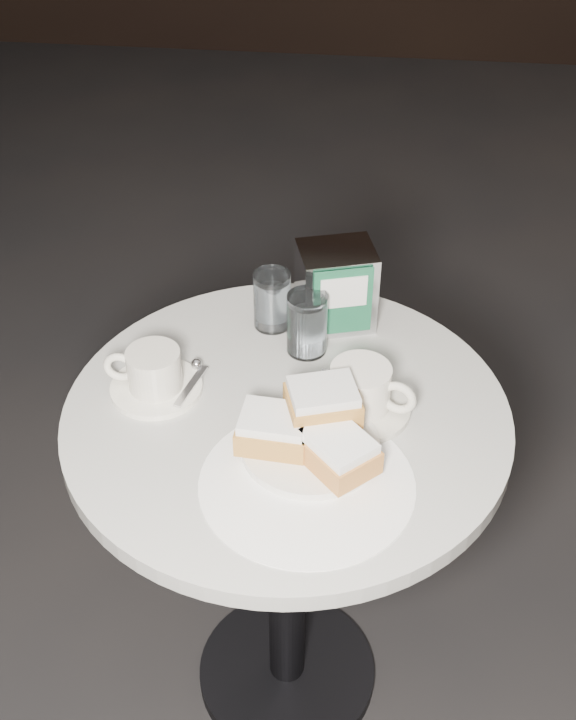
# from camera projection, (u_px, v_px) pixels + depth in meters

# --- Properties ---
(ground) EXTENTS (7.00, 7.00, 0.00)m
(ground) POSITION_uv_depth(u_px,v_px,m) (287.00, 675.00, 1.88)
(ground) COLOR black
(ground) RESTS_ON ground
(cafe_table) EXTENTS (0.70, 0.70, 0.74)m
(cafe_table) POSITION_uv_depth(u_px,v_px,m) (287.00, 497.00, 1.53)
(cafe_table) COLOR black
(cafe_table) RESTS_ON ground
(sugar_spill) EXTENTS (0.38, 0.38, 0.00)m
(sugar_spill) POSITION_uv_depth(u_px,v_px,m) (307.00, 483.00, 1.28)
(sugar_spill) COLOR white
(sugar_spill) RESTS_ON cafe_table
(beignet_plate) EXTENTS (0.27, 0.27, 0.10)m
(beignet_plate) POSITION_uv_depth(u_px,v_px,m) (311.00, 434.00, 1.31)
(beignet_plate) COLOR silver
(beignet_plate) RESTS_ON cafe_table
(coffee_cup_left) EXTENTS (0.16, 0.15, 0.08)m
(coffee_cup_left) POSITION_uv_depth(u_px,v_px,m) (154.00, 374.00, 1.42)
(coffee_cup_left) COLOR white
(coffee_cup_left) RESTS_ON cafe_table
(coffee_cup_right) EXTENTS (0.20, 0.20, 0.08)m
(coffee_cup_right) POSITION_uv_depth(u_px,v_px,m) (361.00, 393.00, 1.38)
(coffee_cup_right) COLOR beige
(coffee_cup_right) RESTS_ON cafe_table
(water_glass_left) EXTENTS (0.08, 0.08, 0.10)m
(water_glass_left) POSITION_uv_depth(u_px,v_px,m) (272.00, 301.00, 1.55)
(water_glass_left) COLOR silver
(water_glass_left) RESTS_ON cafe_table
(water_glass_right) EXTENTS (0.09, 0.09, 0.11)m
(water_glass_right) POSITION_uv_depth(u_px,v_px,m) (307.00, 324.00, 1.49)
(water_glass_right) COLOR silver
(water_glass_right) RESTS_ON cafe_table
(napkin_dispenser) EXTENTS (0.15, 0.13, 0.15)m
(napkin_dispenser) POSITION_uv_depth(u_px,v_px,m) (336.00, 287.00, 1.54)
(napkin_dispenser) COLOR silver
(napkin_dispenser) RESTS_ON cafe_table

